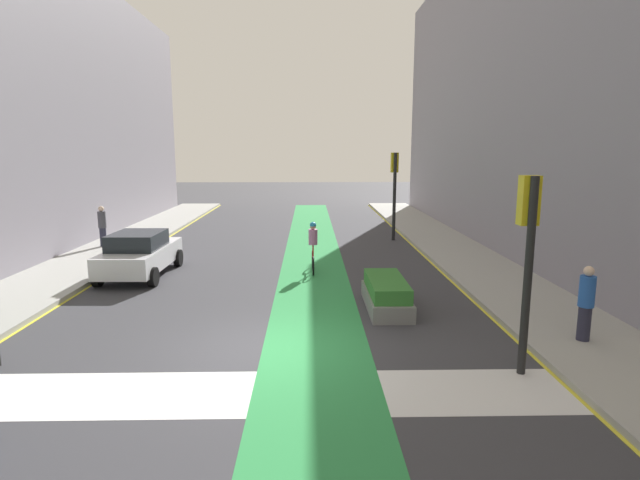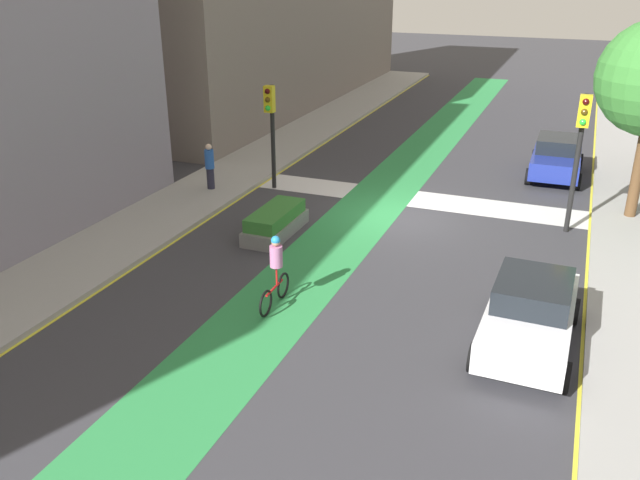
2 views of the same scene
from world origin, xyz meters
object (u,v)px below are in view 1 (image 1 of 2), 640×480
at_px(pedestrian_sidewalk_left_a, 102,226).
at_px(median_planter, 386,294).
at_px(traffic_signal_near_right, 528,236).
at_px(car_white_left_far, 140,254).
at_px(pedestrian_sidewalk_right_a, 586,303).
at_px(cyclist_in_lane, 313,246).
at_px(traffic_signal_far_right, 394,179).

xyz_separation_m(pedestrian_sidewalk_left_a, median_planter, (11.31, -8.76, -0.67)).
relative_size(traffic_signal_near_right, pedestrian_sidewalk_left_a, 2.17).
bearing_deg(car_white_left_far, pedestrian_sidewalk_right_a, -29.20).
distance_m(cyclist_in_lane, pedestrian_sidewalk_right_a, 9.33).
bearing_deg(car_white_left_far, cyclist_in_lane, 3.51).
relative_size(cyclist_in_lane, pedestrian_sidewalk_left_a, 1.03).
height_order(pedestrian_sidewalk_right_a, pedestrian_sidewalk_left_a, pedestrian_sidewalk_left_a).
distance_m(pedestrian_sidewalk_right_a, pedestrian_sidewalk_left_a, 19.23).
xyz_separation_m(traffic_signal_near_right, traffic_signal_far_right, (-0.04, 15.07, 0.24)).
bearing_deg(traffic_signal_near_right, median_planter, 116.46).
bearing_deg(cyclist_in_lane, pedestrian_sidewalk_right_a, -49.82).
height_order(traffic_signal_far_right, pedestrian_sidewalk_left_a, traffic_signal_far_right).
relative_size(traffic_signal_near_right, car_white_left_far, 0.92).
bearing_deg(traffic_signal_near_right, traffic_signal_far_right, 90.16).
height_order(traffic_signal_far_right, car_white_left_far, traffic_signal_far_right).
bearing_deg(pedestrian_sidewalk_left_a, median_planter, -37.76).
distance_m(traffic_signal_near_right, pedestrian_sidewalk_left_a, 18.62).
relative_size(traffic_signal_far_right, cyclist_in_lane, 2.29).
bearing_deg(pedestrian_sidewalk_left_a, traffic_signal_near_right, -43.94).
relative_size(car_white_left_far, pedestrian_sidewalk_left_a, 2.36).
xyz_separation_m(traffic_signal_far_right, median_planter, (-2.00, -10.96, -2.58)).
distance_m(traffic_signal_far_right, car_white_left_far, 12.51).
xyz_separation_m(traffic_signal_far_right, pedestrian_sidewalk_left_a, (-13.31, -2.20, -1.91)).
relative_size(pedestrian_sidewalk_left_a, median_planter, 0.64).
xyz_separation_m(traffic_signal_near_right, cyclist_in_lane, (-4.06, 8.36, -1.77)).
height_order(pedestrian_sidewalk_right_a, median_planter, pedestrian_sidewalk_right_a).
xyz_separation_m(car_white_left_far, cyclist_in_lane, (6.07, 0.37, 0.17)).
distance_m(cyclist_in_lane, pedestrian_sidewalk_left_a, 10.33).
xyz_separation_m(traffic_signal_far_right, pedestrian_sidewalk_right_a, (2.00, -13.83, -1.96)).
bearing_deg(cyclist_in_lane, median_planter, -64.71).
bearing_deg(pedestrian_sidewalk_right_a, pedestrian_sidewalk_left_a, 142.79).
xyz_separation_m(pedestrian_sidewalk_right_a, median_planter, (-4.01, 2.87, -0.62)).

